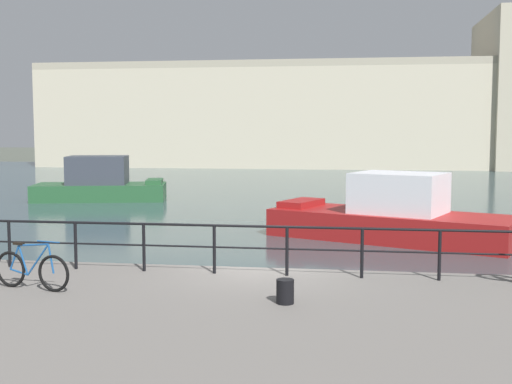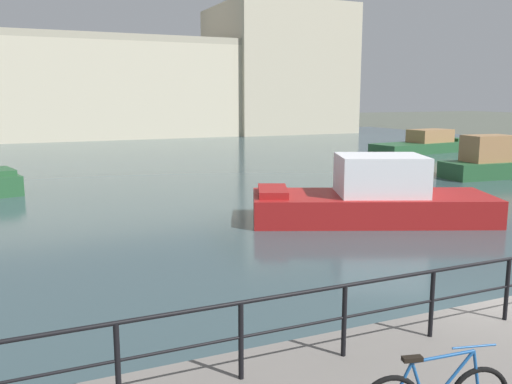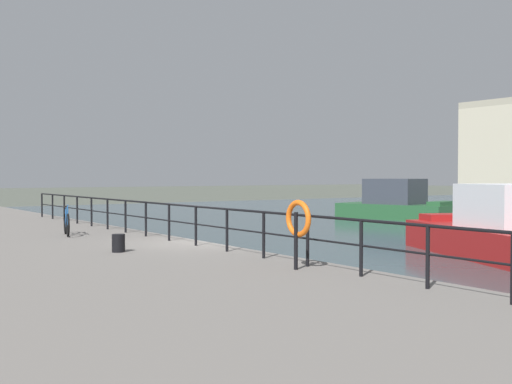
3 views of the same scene
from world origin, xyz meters
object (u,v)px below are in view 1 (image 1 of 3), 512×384
object	(u,v)px
mooring_bollard	(285,291)
harbor_building	(398,111)
moored_cabin_cruiser	(100,184)
moored_green_narrowboat	(392,216)
parked_bicycle	(32,270)

from	to	relation	value
mooring_bollard	harbor_building	bearing A→B (deg)	84.37
moored_cabin_cruiser	mooring_bollard	distance (m)	26.23
moored_green_narrowboat	mooring_bollard	size ratio (longest dim) A/B	20.33
harbor_building	parked_bicycle	world-z (taller)	harbor_building
moored_cabin_cruiser	moored_green_narrowboat	distance (m)	18.73
parked_bicycle	moored_green_narrowboat	bearing A→B (deg)	70.69
moored_green_narrowboat	parked_bicycle	bearing A→B (deg)	80.02
harbor_building	parked_bicycle	bearing A→B (deg)	-100.43
harbor_building	moored_green_narrowboat	xyz separation A→B (m)	(-3.26, -47.27, -4.92)
harbor_building	moored_green_narrowboat	world-z (taller)	harbor_building
harbor_building	moored_cabin_cruiser	xyz separation A→B (m)	(-18.37, -36.19, -4.84)
moored_cabin_cruiser	mooring_bollard	size ratio (longest dim) A/B	17.12
moored_green_narrowboat	mooring_bollard	distance (m)	12.24
moored_cabin_cruiser	moored_green_narrowboat	world-z (taller)	moored_cabin_cruiser
harbor_building	mooring_bollard	bearing A→B (deg)	-95.63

